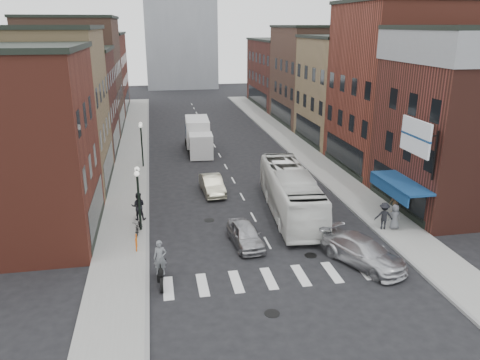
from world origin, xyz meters
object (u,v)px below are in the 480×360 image
(transit_bus, at_px, (291,192))
(ped_right_a, at_px, (384,216))
(curb_car, at_px, (363,252))
(ped_right_c, at_px, (395,217))
(motorcycle_rider, at_px, (161,264))
(parked_bicycle, at_px, (139,226))
(streetlamp_near, at_px, (138,188))
(sedan_left_far, at_px, (212,185))
(box_truck, at_px, (198,136))
(ped_right_b, at_px, (396,203))
(ped_left_solo, at_px, (138,206))
(bike_rack, at_px, (136,243))
(billboard_sign, at_px, (417,138))
(streetlamp_far, at_px, (141,136))
(sedan_left_near, at_px, (245,235))

(transit_bus, bearing_deg, ped_right_a, -32.68)
(curb_car, height_order, ped_right_c, ped_right_c)
(motorcycle_rider, bearing_deg, parked_bicycle, 107.33)
(transit_bus, bearing_deg, streetlamp_near, -168.53)
(motorcycle_rider, bearing_deg, sedan_left_far, 77.89)
(box_truck, height_order, ped_right_b, box_truck)
(streetlamp_near, xyz_separation_m, ped_left_solo, (-0.14, 1.64, -1.83))
(parked_bicycle, xyz_separation_m, ped_left_solo, (-0.04, 2.11, 0.50))
(motorcycle_rider, bearing_deg, bike_rack, 114.90)
(box_truck, bearing_deg, streetlamp_near, -103.57)
(billboard_sign, xyz_separation_m, streetlamp_far, (-15.99, 17.50, -3.22))
(streetlamp_near, height_order, ped_right_b, streetlamp_near)
(curb_car, distance_m, ped_left_solo, 14.45)
(transit_bus, bearing_deg, motorcycle_rider, -134.28)
(streetlamp_far, height_order, ped_right_a, streetlamp_far)
(parked_bicycle, bearing_deg, sedan_left_far, 60.67)
(sedan_left_far, xyz_separation_m, ped_left_solo, (-5.42, -4.53, 0.39))
(sedan_left_near, bearing_deg, curb_car, -36.02)
(transit_bus, height_order, ped_left_solo, transit_bus)
(sedan_left_near, xyz_separation_m, sedan_left_far, (-0.77, 9.19, 0.02))
(curb_car, xyz_separation_m, ped_right_b, (5.06, 6.00, 0.17))
(motorcycle_rider, height_order, ped_right_a, motorcycle_rider)
(curb_car, bearing_deg, ped_right_c, 19.60)
(ped_left_solo, bearing_deg, box_truck, -103.21)
(motorcycle_rider, relative_size, transit_bus, 0.21)
(parked_bicycle, bearing_deg, ped_left_solo, 100.73)
(billboard_sign, relative_size, motorcycle_rider, 1.56)
(sedan_left_far, height_order, ped_right_b, ped_right_b)
(billboard_sign, height_order, ped_right_a, billboard_sign)
(streetlamp_far, bearing_deg, billboard_sign, -47.59)
(streetlamp_near, xyz_separation_m, motorcycle_rider, (1.10, -6.53, -1.81))
(sedan_left_near, distance_m, ped_right_b, 11.15)
(streetlamp_far, height_order, bike_rack, streetlamp_far)
(box_truck, bearing_deg, sedan_left_far, -88.16)
(billboard_sign, xyz_separation_m, ped_right_b, (0.91, 3.07, -5.22))
(sedan_left_near, bearing_deg, sedan_left_far, 89.33)
(ped_left_solo, height_order, ped_right_c, ped_left_solo)
(box_truck, relative_size, ped_right_c, 4.74)
(curb_car, bearing_deg, transit_bus, 78.94)
(sedan_left_near, distance_m, ped_left_solo, 7.76)
(sedan_left_far, height_order, ped_left_solo, ped_left_solo)
(motorcycle_rider, xyz_separation_m, parked_bicycle, (-1.20, 6.06, -0.53))
(billboard_sign, bearing_deg, ped_left_solo, 162.31)
(box_truck, relative_size, parked_bicycle, 4.61)
(ped_left_solo, bearing_deg, streetlamp_near, 99.85)
(streetlamp_near, height_order, curb_car, streetlamp_near)
(motorcycle_rider, bearing_deg, box_truck, 86.24)
(curb_car, bearing_deg, sedan_left_far, 92.70)
(billboard_sign, distance_m, sedan_left_near, 11.35)
(sedan_left_far, bearing_deg, streetlamp_near, -133.66)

